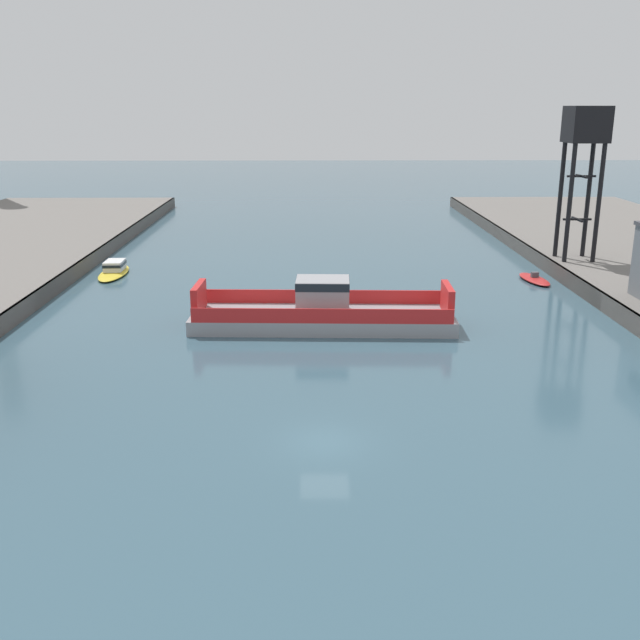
# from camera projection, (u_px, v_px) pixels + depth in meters

# --- Properties ---
(ground_plane) EXTENTS (400.00, 400.00, 0.00)m
(ground_plane) POSITION_uv_depth(u_px,v_px,m) (325.00, 442.00, 36.47)
(ground_plane) COLOR #385666
(chain_ferry) EXTENTS (20.14, 6.48, 3.77)m
(chain_ferry) POSITION_uv_depth(u_px,v_px,m) (323.00, 312.00, 55.31)
(chain_ferry) COLOR #939399
(chain_ferry) RESTS_ON ground
(moored_boat_near_right) EXTENTS (2.64, 5.78, 0.91)m
(moored_boat_near_right) POSITION_uv_depth(u_px,v_px,m) (534.00, 279.00, 70.01)
(moored_boat_near_right) COLOR red
(moored_boat_near_right) RESTS_ON ground
(moored_boat_mid_right) EXTENTS (2.73, 7.86, 1.32)m
(moored_boat_mid_right) POSITION_uv_depth(u_px,v_px,m) (114.00, 269.00, 72.91)
(moored_boat_mid_right) COLOR yellow
(moored_boat_mid_right) RESTS_ON ground
(crane_tower) EXTENTS (3.67, 3.67, 14.80)m
(crane_tower) POSITION_uv_depth(u_px,v_px,m) (585.00, 138.00, 69.47)
(crane_tower) COLOR black
(crane_tower) RESTS_ON quay_right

